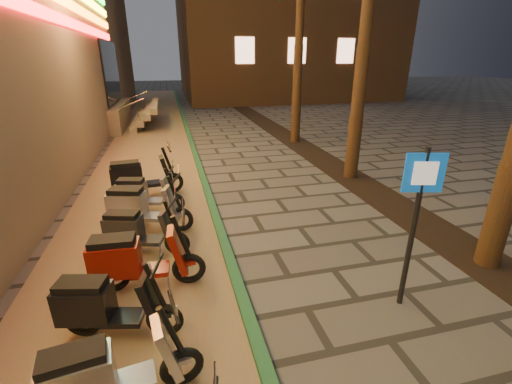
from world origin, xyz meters
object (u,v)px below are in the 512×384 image
object	(u,v)px
scooter_5	(104,305)
scooter_4	(105,374)
scooter_6	(133,260)
scooter_9	(142,194)
scooter_7	(137,231)
scooter_10	(138,177)
pedestrian_sign	(417,209)
scooter_8	(140,207)

from	to	relation	value
scooter_5	scooter_4	bearing A→B (deg)	-67.65
scooter_6	scooter_9	bearing A→B (deg)	94.30
scooter_7	scooter_10	xyz separation A→B (m)	(-0.16, 2.99, 0.09)
scooter_6	scooter_4	bearing A→B (deg)	-89.82
pedestrian_sign	scooter_8	distance (m)	5.31
scooter_4	scooter_7	world-z (taller)	scooter_4
scooter_5	scooter_6	xyz separation A→B (m)	(0.29, 0.96, 0.05)
scooter_4	scooter_10	distance (m)	6.17
pedestrian_sign	scooter_9	size ratio (longest dim) A/B	1.54
pedestrian_sign	scooter_6	world-z (taller)	pedestrian_sign
scooter_6	scooter_10	distance (m)	4.11
scooter_7	scooter_9	distance (m)	1.93
pedestrian_sign	scooter_8	world-z (taller)	pedestrian_sign
scooter_4	scooter_5	size ratio (longest dim) A/B	1.00
scooter_7	scooter_4	bearing A→B (deg)	-74.49
scooter_9	scooter_10	distance (m)	1.08
scooter_4	scooter_5	xyz separation A→B (m)	(-0.17, 1.10, -0.00)
scooter_8	scooter_9	xyz separation A→B (m)	(-0.02, 0.96, -0.06)
scooter_4	scooter_6	xyz separation A→B (m)	(0.12, 2.06, 0.05)
scooter_9	scooter_10	world-z (taller)	scooter_10
pedestrian_sign	scooter_7	bearing A→B (deg)	162.59
scooter_5	scooter_8	distance (m)	3.06
scooter_5	scooter_6	world-z (taller)	scooter_6
scooter_4	scooter_7	size ratio (longest dim) A/B	1.03
scooter_7	scooter_9	bearing A→B (deg)	107.19
scooter_5	scooter_7	xyz separation A→B (m)	(0.26, 2.07, -0.01)
scooter_7	scooter_10	bearing A→B (deg)	110.03
scooter_4	scooter_6	bearing A→B (deg)	77.81
scooter_4	scooter_9	bearing A→B (deg)	80.26
pedestrian_sign	scooter_10	distance (m)	6.88
scooter_10	scooter_7	bearing A→B (deg)	-93.59
scooter_5	scooter_9	xyz separation A→B (m)	(0.25, 4.00, -0.01)
scooter_5	scooter_8	bearing A→B (deg)	98.40
scooter_6	scooter_7	size ratio (longest dim) A/B	1.13
scooter_6	scooter_8	distance (m)	2.08
scooter_5	scooter_8	size ratio (longest dim) A/B	0.91
scooter_6	scooter_9	world-z (taller)	scooter_6
scooter_4	scooter_8	distance (m)	4.15
scooter_4	scooter_8	bearing A→B (deg)	79.83
pedestrian_sign	scooter_9	world-z (taller)	pedestrian_sign
scooter_9	pedestrian_sign	bearing A→B (deg)	-34.94
scooter_6	scooter_5	bearing A→B (deg)	-103.43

